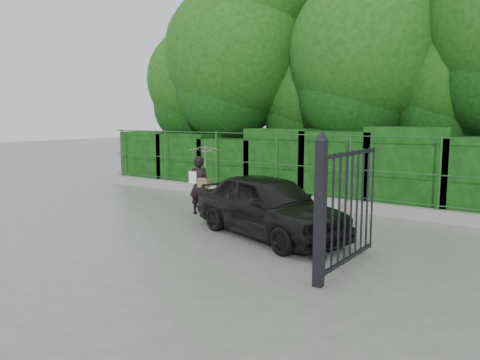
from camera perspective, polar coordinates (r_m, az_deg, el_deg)
The scene contains 8 objects.
ground at distance 10.93m, azimuth -9.81°, elevation -5.92°, with size 80.00×80.00×0.00m, color gray.
kerb at distance 14.34m, azimuth 3.08°, elevation -1.96°, with size 14.00×0.25×0.30m, color #9E9E99.
fence at distance 14.09m, azimuth 3.87°, elevation 2.17°, with size 14.13×0.06×1.80m.
hedge at distance 14.98m, azimuth 5.73°, elevation 1.83°, with size 14.20×1.20×2.29m.
trees at distance 16.61m, azimuth 12.88°, elevation 14.65°, with size 17.10×6.15×8.08m.
gate at distance 7.47m, azimuth 11.32°, elevation -2.96°, with size 0.22×2.33×2.36m.
woman at distance 12.22m, azimuth -4.56°, elevation 1.34°, with size 0.92×0.90×1.83m.
car at distance 10.04m, azimuth 3.50°, elevation -3.10°, with size 1.59×3.95×1.35m, color black.
Camera 1 is at (7.60, -7.42, 2.54)m, focal length 35.00 mm.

